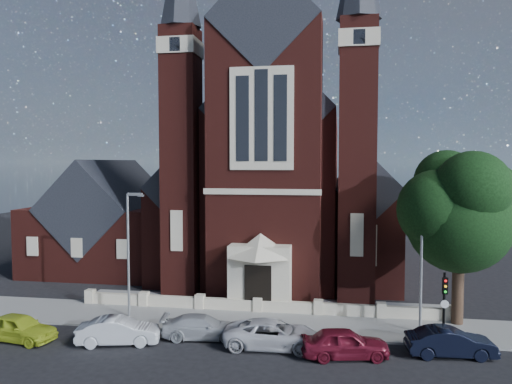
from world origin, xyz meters
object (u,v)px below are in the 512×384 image
Objects in this scene: street_lamp_left at (130,247)px; car_navy at (450,342)px; parish_hall at (110,226)px; traffic_signal at (444,298)px; car_silver_b at (202,327)px; car_white_suv at (273,334)px; church at (285,181)px; car_lime_van at (19,328)px; street_tree at (463,213)px; car_dark_red at (345,343)px; car_silver_a at (119,331)px; street_lamp_right at (423,256)px.

street_lamp_left reaches higher than car_navy.
parish_hall reaches higher than traffic_signal.
traffic_signal is 13.57m from car_silver_b.
car_navy is at bearing -90.13° from car_white_suv.
car_white_suv is at bearing -85.41° from church.
car_lime_van is at bearing -117.57° from church.
street_tree reaches higher than street_lamp_left.
church is 3.26× the size of street_tree.
car_dark_red is (5.62, -23.27, -7.42)m from church.
church is 4.31× the size of street_lamp_left.
car_white_suv reaches higher than car_navy.
car_silver_b is 1.02× the size of car_navy.
church is at bearing -14.51° from car_silver_b.
car_silver_a is at bearing -170.83° from traffic_signal.
street_lamp_right is at bearing -68.70° from car_lime_van.
car_silver_b is at bearing 77.97° from car_white_suv.
car_silver_a is at bearing 88.39° from car_navy.
traffic_signal is at bearing -5.24° from car_navy.
street_lamp_right is (26.09, -14.00, 0.59)m from parish_hall.
car_navy is at bearing -76.95° from car_lime_van.
street_lamp_right is 2.02× the size of traffic_signal.
car_silver_a is (1.24, -4.43, -3.86)m from street_lamp_left.
car_white_suv is (-9.19, -1.97, -1.84)m from traffic_signal.
street_tree reaches higher than car_silver_b.
car_lime_van reaches higher than car_navy.
street_lamp_right reaches higher than car_silver_b.
car_navy is (0.01, -1.67, -1.85)m from traffic_signal.
parish_hall is 2.73× the size of car_silver_a.
car_silver_b is at bearing -83.26° from car_silver_a.
car_dark_red reaches higher than car_white_suv.
car_silver_b is (5.53, -2.81, -3.94)m from street_lamp_left.
church is 23.94m from traffic_signal.
street_lamp_right is (-2.51, -1.71, -2.36)m from street_tree.
car_silver_a is (-17.67, -2.85, -1.85)m from traffic_signal.
street_tree is 20.71m from street_lamp_left.
car_silver_a is (5.76, 0.43, -0.02)m from car_lime_van.
car_navy is at bearing -107.80° from street_tree.
car_silver_a reaches higher than car_silver_b.
church reaches higher than car_white_suv.
street_lamp_left is at bearing -33.78° from car_lime_van.
traffic_signal is at bearing -72.90° from car_lime_van.
traffic_signal is at bearing -59.99° from street_lamp_right.
traffic_signal is at bearing -29.98° from parish_hall.
car_navy is at bearing -63.62° from church.
car_white_suv is at bearing -154.03° from street_tree.
traffic_signal reaches higher than car_navy.
street_lamp_right reaches higher than traffic_signal.
car_silver_a is at bearing -76.60° from car_lime_van.
street_lamp_left is at bearing -175.24° from street_tree.
car_dark_red is (12.29, 0.10, 0.03)m from car_silver_a.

